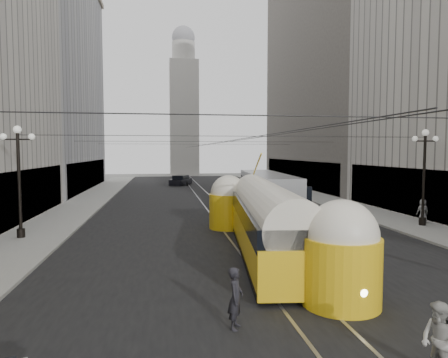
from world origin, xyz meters
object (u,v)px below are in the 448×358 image
object	(u,v)px
pedestrian_crossing_a	(236,298)
pedestrian_crossing_b	(439,341)
streetcar	(266,219)
pedestrian_sidewalk_right	(423,211)
city_bus	(267,192)

from	to	relation	value
pedestrian_crossing_a	pedestrian_crossing_b	distance (m)	5.13
streetcar	pedestrian_sidewalk_right	distance (m)	14.19
pedestrian_crossing_a	pedestrian_sidewalk_right	bearing A→B (deg)	-26.30
city_bus	pedestrian_sidewalk_right	xyz separation A→B (m)	(9.54, -5.95, -0.85)
pedestrian_crossing_b	pedestrian_sidewalk_right	size ratio (longest dim) A/B	1.09
streetcar	pedestrian_sidewalk_right	world-z (taller)	streetcar
pedestrian_crossing_b	pedestrian_sidewalk_right	distance (m)	20.92
city_bus	pedestrian_crossing_b	distance (m)	23.37
city_bus	streetcar	bearing A→B (deg)	-105.07
pedestrian_crossing_b	pedestrian_sidewalk_right	world-z (taller)	pedestrian_sidewalk_right
streetcar	city_bus	xyz separation A→B (m)	(3.24, 12.05, 0.07)
pedestrian_crossing_a	pedestrian_crossing_b	world-z (taller)	pedestrian_crossing_a
streetcar	pedestrian_crossing_a	xyz separation A→B (m)	(-2.99, -7.99, -0.85)
pedestrian_crossing_a	pedestrian_sidewalk_right	size ratio (longest dim) A/B	1.11
pedestrian_crossing_b	pedestrian_sidewalk_right	xyz separation A→B (m)	(11.77, 17.29, 0.08)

